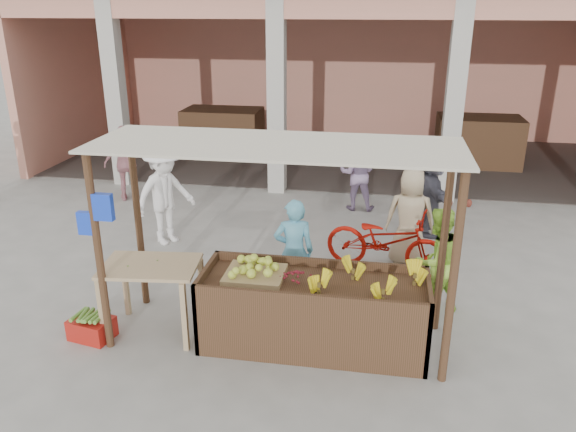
% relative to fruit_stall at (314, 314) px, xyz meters
% --- Properties ---
extents(ground, '(60.00, 60.00, 0.00)m').
position_rel_fruit_stall_xyz_m(ground, '(-0.50, 0.00, -0.40)').
color(ground, gray).
rests_on(ground, ground).
extents(market_building, '(14.40, 6.40, 4.20)m').
position_rel_fruit_stall_xyz_m(market_building, '(-0.45, 8.93, 2.30)').
color(market_building, tan).
rests_on(market_building, ground).
extents(fruit_stall, '(2.60, 0.95, 0.80)m').
position_rel_fruit_stall_xyz_m(fruit_stall, '(0.00, 0.00, 0.00)').
color(fruit_stall, '#523121').
rests_on(fruit_stall, ground).
extents(stall_awning, '(4.09, 1.35, 2.39)m').
position_rel_fruit_stall_xyz_m(stall_awning, '(-0.51, 0.06, 1.58)').
color(stall_awning, '#523121').
rests_on(stall_awning, ground).
extents(banana_heap, '(1.19, 0.65, 0.22)m').
position_rel_fruit_stall_xyz_m(banana_heap, '(0.57, -0.02, 0.51)').
color(banana_heap, yellow).
rests_on(banana_heap, fruit_stall).
extents(melon_tray, '(0.68, 0.59, 0.19)m').
position_rel_fruit_stall_xyz_m(melon_tray, '(-0.70, 0.04, 0.49)').
color(melon_tray, '#A08352').
rests_on(melon_tray, fruit_stall).
extents(berry_heap, '(0.48, 0.40, 0.15)m').
position_rel_fruit_stall_xyz_m(berry_heap, '(-0.20, 0.01, 0.48)').
color(berry_heap, maroon).
rests_on(berry_heap, fruit_stall).
extents(side_table, '(1.19, 0.86, 0.90)m').
position_rel_fruit_stall_xyz_m(side_table, '(-1.94, -0.05, 0.36)').
color(side_table, tan).
rests_on(side_table, ground).
extents(papaya_pile, '(0.66, 0.37, 0.19)m').
position_rel_fruit_stall_xyz_m(papaya_pile, '(-1.94, -0.05, 0.60)').
color(papaya_pile, '#48802A').
rests_on(papaya_pile, side_table).
extents(red_crate, '(0.55, 0.44, 0.26)m').
position_rel_fruit_stall_xyz_m(red_crate, '(-2.64, -0.32, -0.27)').
color(red_crate, '#AC1A12').
rests_on(red_crate, ground).
extents(plantain_bundle, '(0.41, 0.28, 0.08)m').
position_rel_fruit_stall_xyz_m(plantain_bundle, '(-2.64, -0.32, -0.10)').
color(plantain_bundle, '#609135').
rests_on(plantain_bundle, red_crate).
extents(produce_sacks, '(0.85, 0.53, 0.65)m').
position_rel_fruit_stall_xyz_m(produce_sacks, '(2.25, 5.22, -0.08)').
color(produce_sacks, maroon).
rests_on(produce_sacks, ground).
extents(vendor_blue, '(0.66, 0.54, 1.55)m').
position_rel_fruit_stall_xyz_m(vendor_blue, '(-0.39, 0.97, 0.38)').
color(vendor_blue, '#5EB2D1').
rests_on(vendor_blue, ground).
extents(vendor_green, '(0.83, 0.76, 1.51)m').
position_rel_fruit_stall_xyz_m(vendor_green, '(1.44, 1.03, 0.35)').
color(vendor_green, '#9BD43A').
rests_on(vendor_green, ground).
extents(motorcycle, '(1.13, 2.04, 1.01)m').
position_rel_fruit_stall_xyz_m(motorcycle, '(0.82, 2.11, 0.10)').
color(motorcycle, '#A20F06').
rests_on(motorcycle, ground).
extents(shopper_a, '(1.17, 1.30, 1.83)m').
position_rel_fruit_stall_xyz_m(shopper_a, '(-2.80, 2.60, 0.52)').
color(shopper_a, white).
rests_on(shopper_a, ground).
extents(shopper_b, '(1.09, 0.90, 1.64)m').
position_rel_fruit_stall_xyz_m(shopper_b, '(-4.38, 4.58, 0.42)').
color(shopper_b, '#C27D84').
rests_on(shopper_b, ground).
extents(shopper_c, '(0.84, 0.57, 1.68)m').
position_rel_fruit_stall_xyz_m(shopper_c, '(1.15, 2.46, 0.44)').
color(shopper_c, tan).
rests_on(shopper_c, ground).
extents(shopper_d, '(0.73, 1.53, 1.61)m').
position_rel_fruit_stall_xyz_m(shopper_d, '(1.55, 3.74, 0.40)').
color(shopper_d, '#4A4955').
rests_on(shopper_d, ground).
extents(shopper_f, '(0.77, 0.45, 1.58)m').
position_rel_fruit_stall_xyz_m(shopper_f, '(0.24, 4.79, 0.39)').
color(shopper_f, gray).
rests_on(shopper_f, ground).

